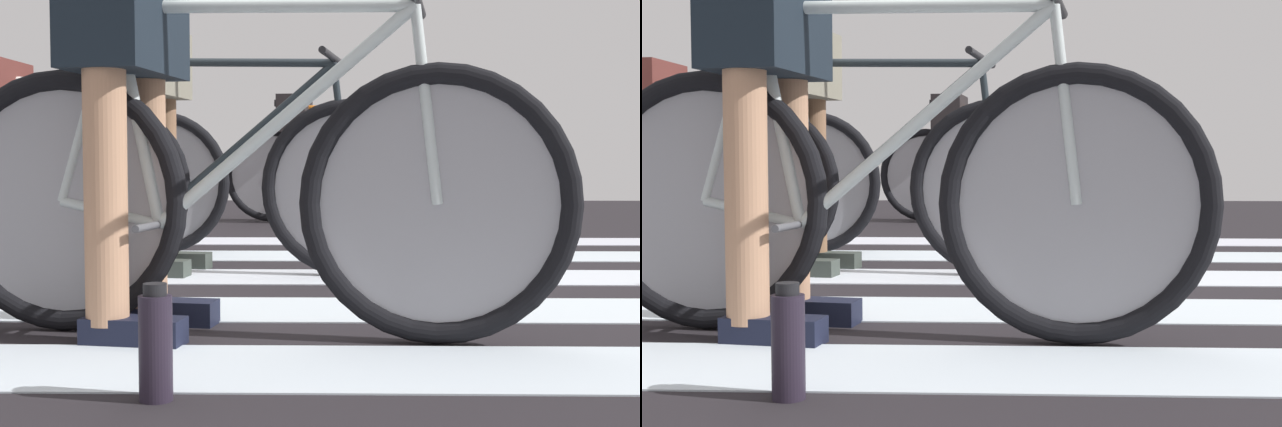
# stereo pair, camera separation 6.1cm
# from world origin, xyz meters

# --- Properties ---
(ground) EXTENTS (18.00, 14.00, 0.02)m
(ground) POSITION_xyz_m (0.00, 0.00, 0.01)
(ground) COLOR black
(crosswalk_markings) EXTENTS (5.39, 4.21, 0.00)m
(crosswalk_markings) POSITION_xyz_m (0.03, -0.05, 0.02)
(crosswalk_markings) COLOR silver
(crosswalk_markings) RESTS_ON ground
(bicycle_1_of_4) EXTENTS (1.72, 0.53, 0.93)m
(bicycle_1_of_4) POSITION_xyz_m (0.09, -0.84, 0.41)
(bicycle_1_of_4) COLOR black
(bicycle_1_of_4) RESTS_ON ground
(cyclist_1_of_4) EXTENTS (0.37, 0.44, 0.98)m
(cyclist_1_of_4) POSITION_xyz_m (-0.22, -0.79, 0.65)
(cyclist_1_of_4) COLOR #A87A5B
(cyclist_1_of_4) RESTS_ON ground
(bicycle_2_of_4) EXTENTS (1.72, 0.54, 0.93)m
(bicycle_2_of_4) POSITION_xyz_m (-0.12, 0.42, 0.41)
(bicycle_2_of_4) COLOR black
(bicycle_2_of_4) RESTS_ON ground
(cyclist_2_of_4) EXTENTS (0.37, 0.44, 1.01)m
(cyclist_2_of_4) POSITION_xyz_m (-0.42, 0.47, 0.68)
(cyclist_2_of_4) COLOR brown
(cyclist_2_of_4) RESTS_ON ground
(bicycle_3_of_4) EXTENTS (1.74, 0.52, 0.93)m
(bicycle_3_of_4) POSITION_xyz_m (-1.06, 1.19, 0.41)
(bicycle_3_of_4) COLOR black
(bicycle_3_of_4) RESTS_ON ground
(cyclist_3_of_4) EXTENTS (0.33, 0.42, 0.97)m
(cyclist_3_of_4) POSITION_xyz_m (-1.37, 1.21, 0.65)
(cyclist_3_of_4) COLOR tan
(cyclist_3_of_4) RESTS_ON ground
(bicycle_4_of_4) EXTENTS (1.73, 0.52, 0.93)m
(bicycle_4_of_4) POSITION_xyz_m (0.34, 3.42, 0.41)
(bicycle_4_of_4) COLOR black
(bicycle_4_of_4) RESTS_ON ground
(cyclist_4_of_4) EXTENTS (0.35, 0.43, 0.97)m
(cyclist_4_of_4) POSITION_xyz_m (0.03, 3.46, 0.65)
(cyclist_4_of_4) COLOR brown
(cyclist_4_of_4) RESTS_ON ground
(water_bottle) EXTENTS (0.07, 0.07, 0.23)m
(water_bottle) POSITION_xyz_m (-0.01, -1.44, 0.13)
(water_bottle) COLOR black
(water_bottle) RESTS_ON ground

